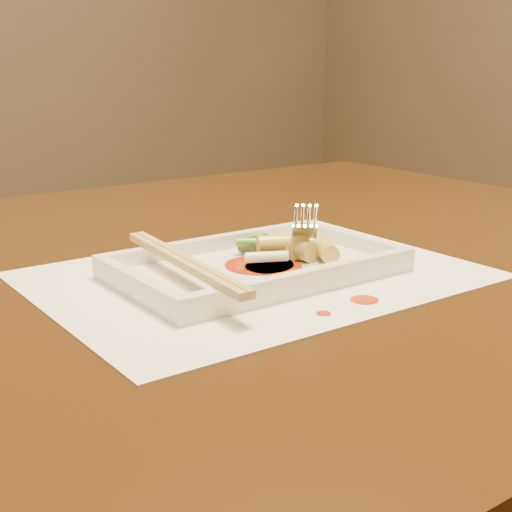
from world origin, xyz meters
TOP-DOWN VIEW (x-y plane):
  - table at (0.00, 0.00)m, footprint 1.40×0.90m
  - placemat at (0.09, -0.09)m, footprint 0.40×0.30m
  - sauce_splatter_a at (0.12, -0.21)m, footprint 0.02×0.02m
  - sauce_splatter_b at (0.07, -0.21)m, footprint 0.01×0.01m
  - plate_base at (0.09, -0.09)m, footprint 0.26×0.16m
  - plate_rim_far at (0.09, -0.02)m, footprint 0.26×0.01m
  - plate_rim_near at (0.09, -0.17)m, footprint 0.26×0.01m
  - plate_rim_left at (-0.04, -0.09)m, footprint 0.01×0.14m
  - plate_rim_right at (0.21, -0.09)m, footprint 0.01×0.14m
  - veg_piece at (0.12, -0.05)m, footprint 0.04×0.03m
  - scallion_white at (0.09, -0.11)m, footprint 0.04×0.03m
  - scallion_green at (0.13, -0.07)m, footprint 0.07×0.06m
  - chopstick_a at (0.00, -0.09)m, footprint 0.03×0.22m
  - chopstick_b at (0.01, -0.09)m, footprint 0.03×0.22m
  - fork at (0.16, -0.07)m, footprint 0.09×0.10m
  - sauce_blob_0 at (0.09, -0.09)m, footprint 0.07×0.07m
  - sauce_blob_1 at (0.10, -0.11)m, footprint 0.05×0.05m
  - rice_cake_0 at (0.13, -0.08)m, footprint 0.03×0.05m
  - rice_cake_1 at (0.13, -0.09)m, footprint 0.03×0.04m
  - rice_cake_2 at (0.12, -0.09)m, footprint 0.05×0.04m
  - rice_cake_3 at (0.16, -0.11)m, footprint 0.04×0.05m

SIDE VIEW (x-z plane):
  - table at x=0.00m, z-range 0.27..1.02m
  - placemat at x=0.09m, z-range 0.75..0.75m
  - sauce_splatter_a at x=0.12m, z-range 0.75..0.75m
  - sauce_splatter_b at x=0.07m, z-range 0.75..0.75m
  - plate_base at x=0.09m, z-range 0.75..0.76m
  - sauce_blob_0 at x=0.09m, z-range 0.76..0.76m
  - sauce_blob_1 at x=0.10m, z-range 0.76..0.76m
  - plate_rim_far at x=0.09m, z-range 0.76..0.77m
  - plate_rim_near at x=0.09m, z-range 0.76..0.77m
  - plate_rim_left at x=-0.04m, z-range 0.76..0.77m
  - plate_rim_right at x=0.21m, z-range 0.76..0.77m
  - veg_piece at x=0.12m, z-range 0.76..0.77m
  - rice_cake_0 at x=0.13m, z-range 0.76..0.78m
  - rice_cake_1 at x=0.13m, z-range 0.76..0.78m
  - rice_cake_3 at x=0.16m, z-range 0.76..0.78m
  - scallion_white at x=0.09m, z-range 0.77..0.78m
  - scallion_green at x=0.13m, z-range 0.77..0.78m
  - rice_cake_2 at x=0.12m, z-range 0.77..0.79m
  - chopstick_a at x=0.00m, z-range 0.77..0.78m
  - chopstick_b at x=0.01m, z-range 0.77..0.78m
  - fork at x=0.16m, z-range 0.76..0.90m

